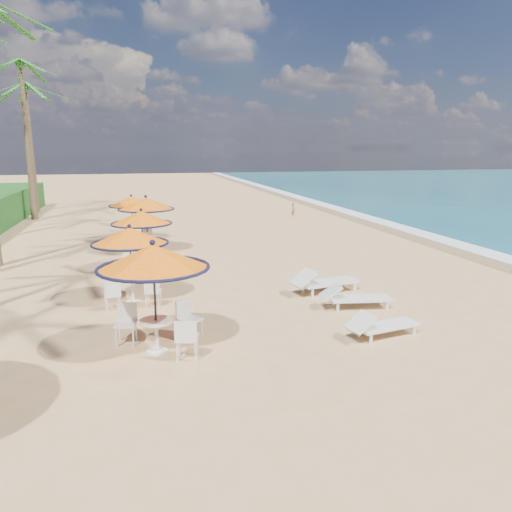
{
  "coord_description": "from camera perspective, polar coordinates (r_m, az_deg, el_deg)",
  "views": [
    {
      "loc": [
        -5.17,
        -10.76,
        4.39
      ],
      "look_at": [
        -1.7,
        3.53,
        1.2
      ],
      "focal_mm": 35.0,
      "sensor_mm": 36.0,
      "label": 1
    }
  ],
  "objects": [
    {
      "name": "lounger_far",
      "position": [
        15.53,
        7.65,
        -2.88
      ],
      "size": [
        2.29,
        1.13,
        0.79
      ],
      "rotation": [
        0.0,
        0.0,
        0.21
      ],
      "color": "silver",
      "rests_on": "ground"
    },
    {
      "name": "palm_7",
      "position": [
        38.62,
        -24.8,
        16.35
      ],
      "size": [
        5.0,
        5.0,
        8.65
      ],
      "color": "brown",
      "rests_on": "ground"
    },
    {
      "name": "person",
      "position": [
        32.62,
        4.28,
        5.33
      ],
      "size": [
        0.31,
        0.4,
        0.98
      ],
      "primitive_type": "imported",
      "rotation": [
        0.0,
        0.0,
        1.35
      ],
      "color": "#866044",
      "rests_on": "ground"
    },
    {
      "name": "lounger_mid",
      "position": [
        14.2,
        11.02,
        -4.6
      ],
      "size": [
        2.04,
        0.9,
        0.7
      ],
      "rotation": [
        0.0,
        0.0,
        -0.15
      ],
      "color": "silver",
      "rests_on": "ground"
    },
    {
      "name": "palm_6",
      "position": [
        34.39,
        -25.25,
        18.38
      ],
      "size": [
        5.0,
        5.0,
        9.55
      ],
      "color": "brown",
      "rests_on": "ground"
    },
    {
      "name": "station_4",
      "position": [
        24.53,
        -14.01,
        5.62
      ],
      "size": [
        2.16,
        2.16,
        2.25
      ],
      "color": "black",
      "rests_on": "ground"
    },
    {
      "name": "station_0",
      "position": [
        10.85,
        -11.4,
        -1.6
      ],
      "size": [
        2.41,
        2.41,
        2.51
      ],
      "color": "black",
      "rests_on": "ground"
    },
    {
      "name": "wetsand_band",
      "position": [
        25.18,
        19.2,
        1.51
      ],
      "size": [
        1.4,
        140.0,
        0.02
      ],
      "primitive_type": "cube",
      "color": "olive",
      "rests_on": "ground"
    },
    {
      "name": "station_2",
      "position": [
        18.38,
        -12.94,
        3.44
      ],
      "size": [
        2.2,
        2.2,
        2.29
      ],
      "color": "black",
      "rests_on": "ground"
    },
    {
      "name": "lounger_near",
      "position": [
        12.23,
        14.03,
        -7.64
      ],
      "size": [
        1.9,
        0.94,
        0.65
      ],
      "rotation": [
        0.0,
        0.0,
        0.21
      ],
      "color": "silver",
      "rests_on": "ground"
    },
    {
      "name": "foam_strip",
      "position": [
        25.68,
        20.89,
        1.59
      ],
      "size": [
        1.2,
        140.0,
        0.04
      ],
      "primitive_type": "cube",
      "color": "white",
      "rests_on": "ground"
    },
    {
      "name": "station_1",
      "position": [
        14.6,
        -14.31,
        1.15
      ],
      "size": [
        2.2,
        2.2,
        2.29
      ],
      "color": "black",
      "rests_on": "ground"
    },
    {
      "name": "station_3",
      "position": [
        21.58,
        -12.43,
        5.29
      ],
      "size": [
        2.37,
        2.37,
        2.47
      ],
      "color": "black",
      "rests_on": "ground"
    },
    {
      "name": "ground",
      "position": [
        12.71,
        11.38,
        -8.2
      ],
      "size": [
        160.0,
        160.0,
        0.0
      ],
      "primitive_type": "plane",
      "color": "tan",
      "rests_on": "ground"
    }
  ]
}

